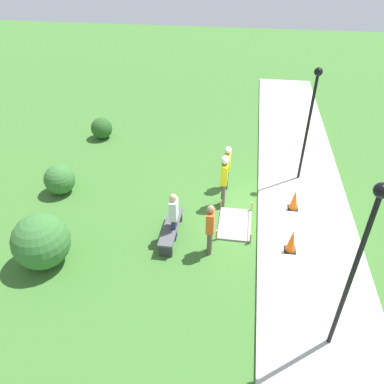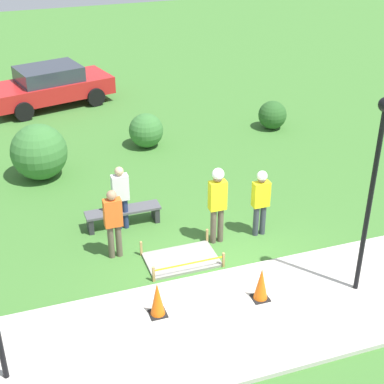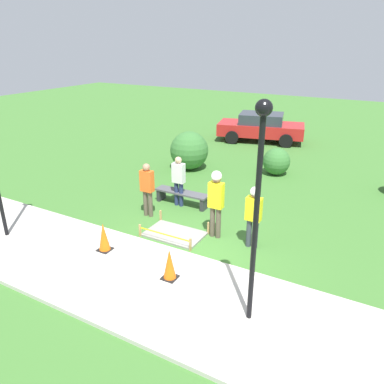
% 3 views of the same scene
% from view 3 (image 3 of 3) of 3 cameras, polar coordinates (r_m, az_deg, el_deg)
% --- Properties ---
extents(ground_plane, '(60.00, 60.00, 0.00)m').
position_cam_3_polar(ground_plane, '(9.75, -1.08, -9.49)').
color(ground_plane, '#3D702D').
extents(sidewalk, '(28.00, 3.11, 0.10)m').
position_cam_3_polar(sidewalk, '(8.64, -6.42, -13.91)').
color(sidewalk, '#BCB7AD').
rests_on(sidewalk, ground_plane).
extents(wet_concrete_patch, '(1.66, 1.09, 0.37)m').
position_cam_3_polar(wet_concrete_patch, '(10.62, -2.69, -6.40)').
color(wet_concrete_patch, gray).
rests_on(wet_concrete_patch, ground_plane).
extents(traffic_cone_near_patch, '(0.34, 0.34, 0.76)m').
position_cam_3_polar(traffic_cone_near_patch, '(9.81, -13.29, -6.70)').
color(traffic_cone_near_patch, black).
rests_on(traffic_cone_near_patch, sidewalk).
extents(traffic_cone_far_patch, '(0.34, 0.34, 0.74)m').
position_cam_3_polar(traffic_cone_far_patch, '(8.53, -3.45, -10.91)').
color(traffic_cone_far_patch, black).
rests_on(traffic_cone_far_patch, sidewalk).
extents(park_bench, '(1.86, 0.44, 0.46)m').
position_cam_3_polar(park_bench, '(12.40, -1.54, -0.49)').
color(park_bench, '#2D2D33').
rests_on(park_bench, ground_plane).
extents(worker_supervisor, '(0.40, 0.25, 1.71)m').
position_cam_3_polar(worker_supervisor, '(9.73, 9.36, -3.08)').
color(worker_supervisor, '#383D47').
rests_on(worker_supervisor, ground_plane).
extents(worker_assistant, '(0.40, 0.28, 1.94)m').
position_cam_3_polar(worker_assistant, '(10.05, 3.68, -0.85)').
color(worker_assistant, brown).
rests_on(worker_assistant, ground_plane).
extents(bystander_in_orange_shirt, '(0.40, 0.22, 1.71)m').
position_cam_3_polar(bystander_in_orange_shirt, '(11.44, -6.84, 0.79)').
color(bystander_in_orange_shirt, brown).
rests_on(bystander_in_orange_shirt, ground_plane).
extents(bystander_in_gray_shirt, '(0.40, 0.22, 1.68)m').
position_cam_3_polar(bystander_in_gray_shirt, '(12.10, -2.06, 2.07)').
color(bystander_in_gray_shirt, navy).
rests_on(bystander_in_gray_shirt, ground_plane).
extents(lamppost_near, '(0.28, 0.28, 4.19)m').
position_cam_3_polar(lamppost_near, '(6.38, 10.04, 0.61)').
color(lamppost_near, black).
rests_on(lamppost_near, sidewalk).
extents(parked_car_red, '(4.77, 2.86, 1.49)m').
position_cam_3_polar(parked_car_red, '(20.57, 10.45, 9.75)').
color(parked_car_red, red).
rests_on(parked_car_red, ground_plane).
extents(shrub_rounded_near, '(1.09, 1.09, 1.09)m').
position_cam_3_polar(shrub_rounded_near, '(15.52, 12.74, 4.57)').
color(shrub_rounded_near, '#387033').
rests_on(shrub_rounded_near, ground_plane).
extents(shrub_rounded_far, '(1.60, 1.60, 1.60)m').
position_cam_3_polar(shrub_rounded_far, '(15.74, -0.42, 6.34)').
color(shrub_rounded_far, '#387033').
rests_on(shrub_rounded_far, ground_plane).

